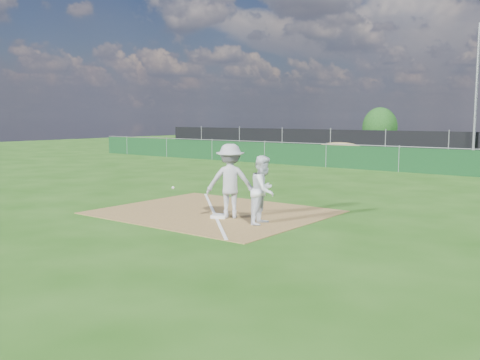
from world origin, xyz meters
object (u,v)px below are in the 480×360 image
at_px(runner, 263,190).
at_px(play_at_first, 230,181).
at_px(first_base, 220,216).
at_px(car_mid, 426,144).
at_px(tree_left, 380,127).
at_px(car_left, 395,141).
at_px(light_pole, 476,94).

bearing_deg(runner, play_at_first, 74.08).
distance_m(first_base, car_mid, 27.62).
bearing_deg(play_at_first, tree_left, 106.45).
relative_size(first_base, car_left, 0.08).
height_order(first_base, car_mid, car_mid).
xyz_separation_m(light_pole, car_mid, (-4.47, 5.11, -3.23)).
distance_m(light_pole, tree_left, 14.56).
height_order(light_pole, first_base, light_pole).
height_order(light_pole, play_at_first, light_pole).
xyz_separation_m(first_base, tree_left, (-9.30, 32.49, 1.72)).
bearing_deg(car_left, light_pole, -144.52).
bearing_deg(runner, tree_left, 6.26).
distance_m(first_base, runner, 1.60).
distance_m(play_at_first, car_left, 28.32).
xyz_separation_m(light_pole, play_at_first, (-0.57, -22.09, -2.99)).
distance_m(play_at_first, runner, 1.14).
xyz_separation_m(car_mid, tree_left, (-5.64, 5.12, 1.01)).
relative_size(play_at_first, tree_left, 0.75).
relative_size(play_at_first, car_mid, 0.56).
height_order(car_left, car_mid, car_left).
height_order(first_base, play_at_first, play_at_first).
height_order(play_at_first, runner, play_at_first).
relative_size(light_pole, first_base, 20.30).
relative_size(first_base, play_at_first, 0.15).
xyz_separation_m(runner, car_mid, (-5.03, 27.29, -0.10)).
xyz_separation_m(first_base, runner, (1.37, 0.08, 0.81)).
bearing_deg(car_mid, light_pole, -123.31).
xyz_separation_m(runner, car_left, (-7.49, 27.67, -0.02)).
relative_size(light_pole, runner, 4.59).
relative_size(first_base, runner, 0.23).
relative_size(car_left, tree_left, 1.42).
distance_m(runner, car_mid, 27.75).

